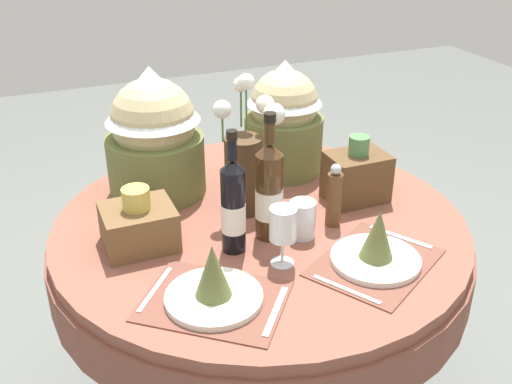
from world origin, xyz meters
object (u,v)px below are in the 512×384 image
at_px(woven_basket_side_left, 138,224).
at_px(woven_basket_side_right, 357,175).
at_px(flower_vase, 246,161).
at_px(pepper_mill, 334,197).
at_px(dining_table, 260,257).
at_px(wine_glass_left, 283,226).
at_px(wine_bottle_left, 233,206).
at_px(gift_tub_back_right, 284,114).
at_px(tumbler_near_left, 302,219).
at_px(wine_bottle_centre, 269,191).
at_px(gift_tub_back_left, 154,129).
at_px(place_setting_right, 377,248).
at_px(place_setting_left, 213,286).

xyz_separation_m(woven_basket_side_left, woven_basket_side_right, (0.70, 0.01, 0.02)).
relative_size(woven_basket_side_left, woven_basket_side_right, 0.91).
bearing_deg(flower_vase, pepper_mill, -42.64).
xyz_separation_m(dining_table, woven_basket_side_left, (-0.36, 0.00, 0.20)).
bearing_deg(flower_vase, wine_glass_left, -93.99).
xyz_separation_m(flower_vase, wine_bottle_left, (-0.12, -0.20, -0.03)).
bearing_deg(gift_tub_back_right, pepper_mill, -93.38).
relative_size(wine_bottle_left, tumbler_near_left, 3.19).
xyz_separation_m(wine_bottle_centre, gift_tub_back_left, (-0.22, 0.40, 0.07)).
height_order(place_setting_right, wine_bottle_left, wine_bottle_left).
distance_m(place_setting_left, place_setting_right, 0.45).
relative_size(place_setting_left, place_setting_right, 1.01).
height_order(flower_vase, tumbler_near_left, flower_vase).
bearing_deg(gift_tub_back_right, wine_bottle_centre, -119.97).
distance_m(dining_table, wine_bottle_centre, 0.29).
bearing_deg(woven_basket_side_left, place_setting_right, -30.87).
relative_size(place_setting_left, gift_tub_back_right, 1.09).
relative_size(dining_table, wine_bottle_left, 3.58).
xyz_separation_m(place_setting_left, flower_vase, (0.24, 0.40, 0.12)).
bearing_deg(tumbler_near_left, pepper_mill, 11.70).
bearing_deg(wine_bottle_centre, gift_tub_back_right, 60.03).
relative_size(flower_vase, woven_basket_side_right, 1.92).
bearing_deg(flower_vase, place_setting_right, -63.05).
xyz_separation_m(gift_tub_back_left, woven_basket_side_left, (-0.13, -0.30, -0.15)).
relative_size(place_setting_right, wine_glass_left, 2.53).
xyz_separation_m(place_setting_left, wine_bottle_centre, (0.25, 0.23, 0.10)).
xyz_separation_m(wine_bottle_left, woven_basket_side_right, (0.46, 0.13, -0.05)).
bearing_deg(place_setting_right, woven_basket_side_left, 149.13).
height_order(wine_glass_left, pepper_mill, pepper_mill).
height_order(place_setting_left, woven_basket_side_right, woven_basket_side_right).
bearing_deg(flower_vase, tumbler_near_left, -66.88).
xyz_separation_m(place_setting_right, flower_vase, (-0.21, 0.41, 0.12)).
height_order(place_setting_left, wine_bottle_left, wine_bottle_left).
bearing_deg(place_setting_right, wine_bottle_centre, 130.91).
height_order(wine_bottle_centre, gift_tub_back_right, gift_tub_back_right).
xyz_separation_m(wine_bottle_left, wine_bottle_centre, (0.12, 0.03, 0.01)).
xyz_separation_m(gift_tub_back_left, gift_tub_back_right, (0.45, -0.01, -0.01)).
bearing_deg(gift_tub_back_right, gift_tub_back_left, 179.12).
bearing_deg(wine_glass_left, pepper_mill, 30.15).
bearing_deg(wine_glass_left, woven_basket_side_left, 143.75).
xyz_separation_m(dining_table, flower_vase, (-0.01, 0.08, 0.30)).
height_order(flower_vase, wine_bottle_centre, flower_vase).
bearing_deg(woven_basket_side_left, dining_table, -0.59).
distance_m(dining_table, place_setting_right, 0.42).
bearing_deg(wine_glass_left, flower_vase, 86.01).
distance_m(wine_bottle_left, wine_bottle_centre, 0.12).
xyz_separation_m(place_setting_left, wine_bottle_left, (0.13, 0.20, 0.09)).
distance_m(tumbler_near_left, pepper_mill, 0.12).
relative_size(dining_table, place_setting_left, 2.95).
bearing_deg(wine_bottle_centre, pepper_mill, -4.22).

